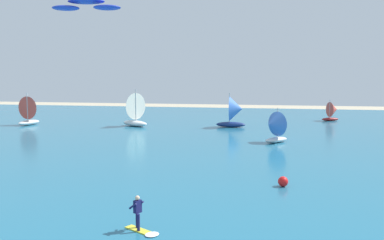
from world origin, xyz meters
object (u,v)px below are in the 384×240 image
sailboat_trailing (235,112)px  sailboat_far_right (333,111)px  sailboat_outermost (31,110)px  kite (86,5)px  sailboat_anchored_offshore (274,127)px  marker_buoy (283,181)px  kitesurfer (140,219)px  sailboat_heeled_over (132,109)px

sailboat_trailing → sailboat_far_right: bearing=38.9°
sailboat_outermost → sailboat_trailing: bearing=5.4°
kite → sailboat_anchored_offshore: size_ratio=1.22×
sailboat_anchored_offshore → marker_buoy: bearing=-87.8°
kitesurfer → kite: (-6.28, 7.80, 11.31)m
sailboat_far_right → sailboat_outermost: bearing=-161.8°
sailboat_trailing → kite: bearing=-101.4°
kite → sailboat_trailing: (6.67, 33.14, -9.60)m
sailboat_trailing → sailboat_outermost: bearing=-174.6°
sailboat_trailing → marker_buoy: size_ratio=7.49×
kite → marker_buoy: 17.44m
marker_buoy → sailboat_trailing: bearing=101.2°
sailboat_anchored_offshore → sailboat_heeled_over: 24.12m
sailboat_anchored_offshore → marker_buoy: 18.26m
sailboat_far_right → sailboat_trailing: sailboat_trailing is taller
marker_buoy → sailboat_anchored_offshore: bearing=92.2°
sailboat_outermost → marker_buoy: sailboat_outermost is taller
marker_buoy → kitesurfer: bearing=-125.6°
sailboat_trailing → marker_buoy: 32.30m
kitesurfer → sailboat_trailing: size_ratio=0.39×
kitesurfer → marker_buoy: kitesurfer is taller
sailboat_outermost → marker_buoy: 47.19m
sailboat_outermost → sailboat_far_right: bearing=18.2°
sailboat_trailing → sailboat_heeled_over: 15.42m
sailboat_outermost → sailboat_heeled_over: sailboat_heeled_over is taller
kitesurfer → marker_buoy: size_ratio=2.94×
marker_buoy → sailboat_far_right: bearing=78.4°
sailboat_far_right → sailboat_anchored_offshore: 27.51m
sailboat_trailing → marker_buoy: (6.28, -31.63, -1.98)m
sailboat_anchored_offshore → sailboat_trailing: bearing=112.5°
sailboat_far_right → marker_buoy: sailboat_far_right is taller
sailboat_trailing → sailboat_outermost: size_ratio=1.02×
kitesurfer → sailboat_outermost: (-30.77, 37.98, 1.67)m
kite → sailboat_outermost: (-24.48, 30.18, -9.65)m
kitesurfer → kite: size_ratio=0.42×
kite → marker_buoy: bearing=6.7°
sailboat_trailing → sailboat_anchored_offshore: (5.58, -13.43, -0.54)m
kitesurfer → kite: kite is taller
sailboat_trailing → sailboat_anchored_offshore: 14.56m
kitesurfer → sailboat_far_right: 55.52m
sailboat_far_right → sailboat_trailing: bearing=-141.1°
sailboat_anchored_offshore → sailboat_heeled_over: (-20.92, 11.98, 0.78)m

